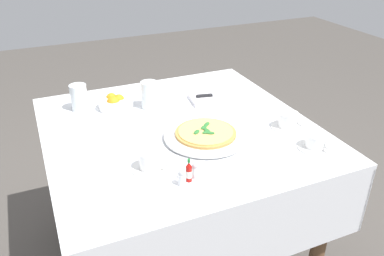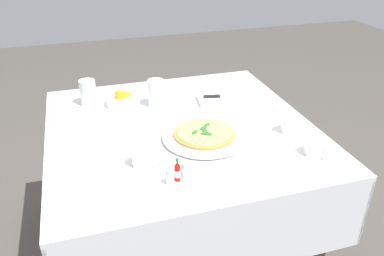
% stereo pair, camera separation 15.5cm
% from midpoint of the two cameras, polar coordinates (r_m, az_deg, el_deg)
% --- Properties ---
extents(ground_plane, '(8.00, 8.00, 0.00)m').
position_cam_midpoint_polar(ground_plane, '(2.04, -3.83, -18.09)').
color(ground_plane, '#4C4742').
extents(dining_table, '(1.05, 1.05, 0.72)m').
position_cam_midpoint_polar(dining_table, '(1.67, -4.47, -4.01)').
color(dining_table, white).
rests_on(dining_table, ground_plane).
extents(pizza_plate, '(0.32, 0.32, 0.02)m').
position_cam_midpoint_polar(pizza_plate, '(1.51, -0.95, -1.20)').
color(pizza_plate, white).
rests_on(pizza_plate, dining_table).
extents(pizza, '(0.23, 0.23, 0.02)m').
position_cam_midpoint_polar(pizza, '(1.50, -0.95, -0.73)').
color(pizza, '#C68E47').
rests_on(pizza, pizza_plate).
extents(coffee_cup_near_right, '(0.13, 0.13, 0.06)m').
position_cam_midpoint_polar(coffee_cup_near_right, '(1.49, 14.66, -2.04)').
color(coffee_cup_near_right, white).
rests_on(coffee_cup_near_right, dining_table).
extents(coffee_cup_far_left, '(0.13, 0.13, 0.07)m').
position_cam_midpoint_polar(coffee_cup_far_left, '(1.34, -9.30, -4.85)').
color(coffee_cup_far_left, white).
rests_on(coffee_cup_far_left, dining_table).
extents(coffee_cup_back_corner, '(0.13, 0.13, 0.07)m').
position_cam_midpoint_polar(coffee_cup_back_corner, '(1.61, 11.08, 0.93)').
color(coffee_cup_back_corner, white).
rests_on(coffee_cup_back_corner, dining_table).
extents(water_glass_far_right, '(0.07, 0.07, 0.12)m').
position_cam_midpoint_polar(water_glass_far_right, '(1.76, -8.67, 4.47)').
color(water_glass_far_right, white).
rests_on(water_glass_far_right, dining_table).
extents(water_glass_near_left, '(0.07, 0.07, 0.11)m').
position_cam_midpoint_polar(water_glass_near_left, '(1.81, -18.37, 4.03)').
color(water_glass_near_left, white).
rests_on(water_glass_near_left, dining_table).
extents(napkin_folded, '(0.24, 0.16, 0.02)m').
position_cam_midpoint_polar(napkin_folded, '(1.83, 0.80, 4.33)').
color(napkin_folded, white).
rests_on(napkin_folded, dining_table).
extents(dinner_knife, '(0.19, 0.06, 0.01)m').
position_cam_midpoint_polar(dinner_knife, '(1.83, 0.89, 4.73)').
color(dinner_knife, silver).
rests_on(dinner_knife, napkin_folded).
extents(citrus_bowl, '(0.15, 0.15, 0.07)m').
position_cam_midpoint_polar(citrus_bowl, '(1.79, -13.44, 3.51)').
color(citrus_bowl, white).
rests_on(citrus_bowl, dining_table).
extents(hot_sauce_bottle, '(0.02, 0.02, 0.08)m').
position_cam_midpoint_polar(hot_sauce_bottle, '(1.27, -3.98, -6.48)').
color(hot_sauce_bottle, '#B7140F').
rests_on(hot_sauce_bottle, dining_table).
extents(salt_shaker, '(0.03, 0.03, 0.06)m').
position_cam_midpoint_polar(salt_shaker, '(1.29, -2.94, -6.30)').
color(salt_shaker, white).
rests_on(salt_shaker, dining_table).
extents(pepper_shaker, '(0.03, 0.03, 0.06)m').
position_cam_midpoint_polar(pepper_shaker, '(1.26, -5.02, -7.33)').
color(pepper_shaker, white).
rests_on(pepper_shaker, dining_table).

